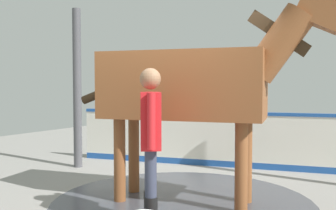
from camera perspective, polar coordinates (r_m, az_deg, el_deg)
The scene contains 6 objects.
ground_plane at distance 5.45m, azimuth 0.76°, elevation -14.07°, with size 16.00×16.00×0.02m, color gray.
wet_patch at distance 5.46m, azimuth 2.14°, elevation -13.91°, with size 3.55×3.55×0.00m, color #42444C.
barrier_wall at distance 7.65m, azimuth 7.17°, elevation -5.26°, with size 5.55×1.44×1.07m.
roof_post_far at distance 7.66m, azimuth -13.16°, elevation 2.38°, with size 0.16×0.16×3.04m, color #4C4C51.
horse at distance 5.19m, azimuth 3.60°, elevation 2.96°, with size 3.52×1.38×2.75m.
handler at distance 4.38m, azimuth -2.60°, elevation -4.25°, with size 0.48×0.59×1.77m.
Camera 1 is at (2.70, -4.46, 1.58)m, focal length 41.59 mm.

